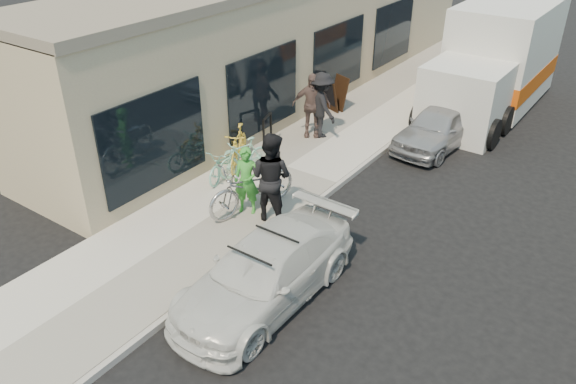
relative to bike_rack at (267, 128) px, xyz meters
The scene contains 17 objects.
ground 4.90m from the bike_rack, 49.53° to the right, with size 120.00×120.00×0.00m, color black.
sidewalk 1.48m from the bike_rack, 30.95° to the right, with size 3.00×34.00×0.15m, color #BDB6AA.
curb 2.86m from the bike_rack, 14.30° to the right, with size 0.12×34.00×0.13m, color #A59F97.
storefront 4.99m from the bike_rack, 115.96° to the left, with size 3.60×20.00×4.22m.
bike_rack is the anchor object (origin of this frame).
sandwich_board 3.43m from the bike_rack, 88.76° to the left, with size 0.84×0.85×1.06m.
sedan_white 6.24m from the bike_rack, 53.18° to the right, with size 1.75×4.15×1.23m.
sedan_silver 4.83m from the bike_rack, 39.49° to the left, with size 1.42×3.53×1.20m, color #A1A1A6.
moving_truck 8.07m from the bike_rack, 60.65° to the left, with size 2.57×6.72×3.29m.
tandem_bike 3.39m from the bike_rack, 58.46° to the right, with size 0.79×2.28×1.20m, color #ADADAF.
woman_rider 3.47m from the bike_rack, 60.33° to the right, with size 0.57×0.38×1.57m, color green.
man_standing 3.74m from the bike_rack, 51.55° to the right, with size 0.98×0.77×2.02m, color black.
cruiser_bike_a 1.69m from the bike_rack, 73.46° to the right, with size 0.43×1.54×0.92m, color #8FD5BA.
cruiser_bike_b 2.07m from the bike_rack, 83.55° to the right, with size 0.55×1.57×0.83m, color #8FD5BA.
cruiser_bike_c 1.42m from the bike_rack, 84.14° to the right, with size 0.51×1.79×1.08m, color gold.
bystander_a 1.73m from the bike_rack, 61.18° to the left, with size 1.21×0.70×1.88m, color black.
bystander_b 1.49m from the bike_rack, 66.77° to the left, with size 1.09×0.45×1.86m, color brown.
Camera 1 is at (5.54, -7.62, 6.83)m, focal length 35.00 mm.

